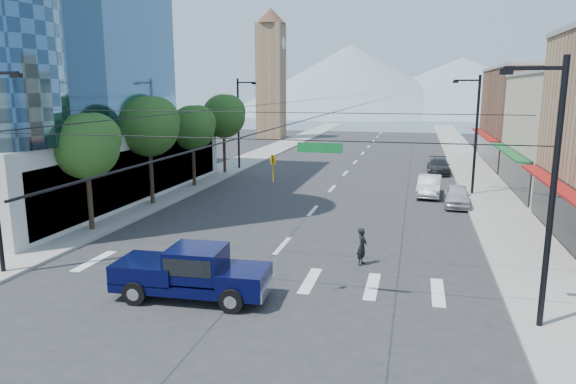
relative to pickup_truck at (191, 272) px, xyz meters
name	(u,v)px	position (x,y,z in m)	size (l,w,h in m)	color
ground	(245,289)	(1.71, 1.36, -1.07)	(160.00, 160.00, 0.00)	#28282B
sidewalk_left	(257,156)	(-10.29, 41.36, -0.99)	(4.00, 120.00, 0.15)	gray
sidewalk_right	(467,163)	(13.71, 41.36, -0.99)	(4.00, 120.00, 0.15)	gray
shop_far	(552,118)	(21.71, 41.36, 3.93)	(12.00, 18.00, 10.00)	brown
clock_tower	(271,72)	(-14.79, 63.36, 9.58)	(4.80, 4.80, 20.40)	#8C6B4C
mountain_left	(350,79)	(-13.29, 151.36, 9.93)	(80.00, 80.00, 22.00)	gray
mountain_right	(462,86)	(21.71, 161.36, 7.93)	(90.00, 90.00, 18.00)	gray
tree_near	(89,144)	(-9.36, 7.45, 3.92)	(3.65, 3.64, 6.71)	black
tree_midnear	(151,125)	(-9.36, 14.45, 4.53)	(4.09, 4.09, 7.52)	black
tree_midfar	(194,126)	(-9.36, 21.45, 3.92)	(3.65, 3.64, 6.71)	black
tree_far	(225,115)	(-9.36, 28.45, 4.53)	(4.09, 4.09, 7.52)	black
signal_rig	(239,181)	(1.90, 0.36, 3.58)	(21.80, 0.20, 9.00)	black
lamp_pole_nw	(240,120)	(-8.96, 31.36, 3.87)	(2.00, 0.25, 9.00)	black
lamp_pole_ne	(475,130)	(12.37, 23.36, 3.87)	(2.00, 0.25, 9.00)	black
pickup_truck	(191,272)	(0.00, 0.00, 0.00)	(6.17, 2.63, 2.05)	#070933
pedestrian	(362,246)	(6.00, 5.46, -0.19)	(0.64, 0.42, 1.75)	black
parked_car_near	(457,196)	(11.11, 19.15, -0.33)	(1.74, 4.32, 1.47)	silver
parked_car_mid	(429,186)	(9.31, 22.34, -0.29)	(1.65, 4.74, 1.56)	#B9B9B9
parked_car_far	(438,166)	(10.37, 33.40, -0.35)	(2.02, 4.97, 1.44)	#28282A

